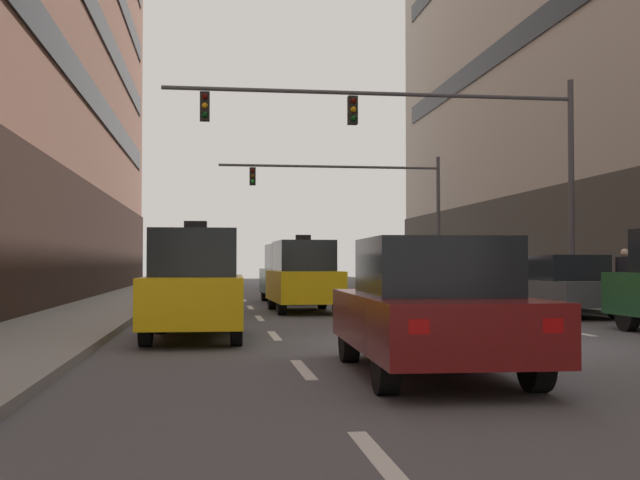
{
  "coord_description": "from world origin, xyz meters",
  "views": [
    {
      "loc": [
        -4.31,
        -13.66,
        1.43
      ],
      "look_at": [
        -0.87,
        11.73,
        2.17
      ],
      "focal_mm": 44.64,
      "sensor_mm": 36.0,
      "label": 1
    }
  ],
  "objects_px": {
    "car_parked_2": "(565,286)",
    "traffic_signal_0": "(433,139)",
    "taxi_driving_3": "(195,285)",
    "car_parked_3": "(481,280)",
    "car_driving_5": "(431,308)",
    "car_driving_4": "(382,282)",
    "pedestrian_1": "(625,275)",
    "taxi_driving_2": "(197,286)",
    "car_driving_0": "(290,273)",
    "taxi_driving_1": "(303,277)",
    "traffic_signal_1": "(371,196)"
  },
  "relations": [
    {
      "from": "car_parked_2",
      "to": "traffic_signal_0",
      "type": "relative_size",
      "value": 0.35
    },
    {
      "from": "car_parked_2",
      "to": "traffic_signal_0",
      "type": "height_order",
      "value": "traffic_signal_0"
    },
    {
      "from": "taxi_driving_3",
      "to": "car_parked_3",
      "type": "relative_size",
      "value": 0.93
    },
    {
      "from": "car_driving_5",
      "to": "car_driving_4",
      "type": "bearing_deg",
      "value": 79.82
    },
    {
      "from": "car_parked_2",
      "to": "pedestrian_1",
      "type": "distance_m",
      "value": 1.67
    },
    {
      "from": "taxi_driving_2",
      "to": "car_parked_2",
      "type": "bearing_deg",
      "value": -6.76
    },
    {
      "from": "taxi_driving_2",
      "to": "pedestrian_1",
      "type": "relative_size",
      "value": 2.68
    },
    {
      "from": "car_driving_4",
      "to": "pedestrian_1",
      "type": "relative_size",
      "value": 2.51
    },
    {
      "from": "car_driving_0",
      "to": "car_driving_5",
      "type": "bearing_deg",
      "value": -90.1
    },
    {
      "from": "car_parked_2",
      "to": "pedestrian_1",
      "type": "bearing_deg",
      "value": -6.89
    },
    {
      "from": "taxi_driving_1",
      "to": "pedestrian_1",
      "type": "relative_size",
      "value": 2.58
    },
    {
      "from": "taxi_driving_3",
      "to": "car_driving_5",
      "type": "bearing_deg",
      "value": -59.81
    },
    {
      "from": "car_driving_0",
      "to": "traffic_signal_0",
      "type": "relative_size",
      "value": 0.36
    },
    {
      "from": "car_driving_5",
      "to": "traffic_signal_1",
      "type": "xyz_separation_m",
      "value": [
        4.78,
        27.64,
        3.81
      ]
    },
    {
      "from": "taxi_driving_3",
      "to": "car_parked_2",
      "type": "xyz_separation_m",
      "value": [
        9.76,
        5.28,
        -0.21
      ]
    },
    {
      "from": "taxi_driving_1",
      "to": "traffic_signal_0",
      "type": "bearing_deg",
      "value": -1.58
    },
    {
      "from": "car_driving_4",
      "to": "taxi_driving_2",
      "type": "bearing_deg",
      "value": -138.67
    },
    {
      "from": "traffic_signal_0",
      "to": "pedestrian_1",
      "type": "xyz_separation_m",
      "value": [
        4.55,
        -2.8,
        -4.03
      ]
    },
    {
      "from": "car_parked_2",
      "to": "traffic_signal_0",
      "type": "xyz_separation_m",
      "value": [
        -2.91,
        2.6,
        4.34
      ]
    },
    {
      "from": "taxi_driving_1",
      "to": "car_driving_4",
      "type": "height_order",
      "value": "taxi_driving_1"
    },
    {
      "from": "taxi_driving_2",
      "to": "traffic_signal_0",
      "type": "height_order",
      "value": "traffic_signal_0"
    },
    {
      "from": "car_driving_5",
      "to": "car_driving_0",
      "type": "bearing_deg",
      "value": 89.9
    },
    {
      "from": "taxi_driving_1",
      "to": "car_driving_5",
      "type": "distance_m",
      "value": 13.28
    },
    {
      "from": "taxi_driving_1",
      "to": "taxi_driving_2",
      "type": "bearing_deg",
      "value": -153.25
    },
    {
      "from": "taxi_driving_1",
      "to": "car_driving_5",
      "type": "bearing_deg",
      "value": -89.46
    },
    {
      "from": "traffic_signal_1",
      "to": "taxi_driving_3",
      "type": "bearing_deg",
      "value": -109.36
    },
    {
      "from": "car_driving_0",
      "to": "taxi_driving_2",
      "type": "height_order",
      "value": "car_driving_0"
    },
    {
      "from": "car_parked_3",
      "to": "traffic_signal_0",
      "type": "height_order",
      "value": "traffic_signal_0"
    },
    {
      "from": "taxi_driving_3",
      "to": "traffic_signal_0",
      "type": "relative_size",
      "value": 0.34
    },
    {
      "from": "traffic_signal_1",
      "to": "taxi_driving_1",
      "type": "bearing_deg",
      "value": -108.84
    },
    {
      "from": "car_driving_0",
      "to": "car_parked_2",
      "type": "relative_size",
      "value": 1.0
    },
    {
      "from": "car_parked_3",
      "to": "traffic_signal_1",
      "type": "relative_size",
      "value": 0.43
    },
    {
      "from": "car_driving_5",
      "to": "car_parked_3",
      "type": "height_order",
      "value": "car_driving_5"
    },
    {
      "from": "car_driving_0",
      "to": "car_driving_4",
      "type": "xyz_separation_m",
      "value": [
        3.06,
        -1.69,
        -0.28
      ]
    },
    {
      "from": "car_driving_0",
      "to": "traffic_signal_1",
      "type": "xyz_separation_m",
      "value": [
        4.74,
        8.69,
        3.62
      ]
    },
    {
      "from": "car_parked_2",
      "to": "traffic_signal_0",
      "type": "bearing_deg",
      "value": 138.23
    },
    {
      "from": "taxi_driving_3",
      "to": "car_parked_2",
      "type": "relative_size",
      "value": 0.97
    },
    {
      "from": "taxi_driving_2",
      "to": "pedestrian_1",
      "type": "height_order",
      "value": "taxi_driving_2"
    },
    {
      "from": "car_driving_0",
      "to": "traffic_signal_0",
      "type": "xyz_separation_m",
      "value": [
        3.73,
        -5.78,
        4.1
      ]
    },
    {
      "from": "pedestrian_1",
      "to": "traffic_signal_1",
      "type": "bearing_deg",
      "value": 101.58
    },
    {
      "from": "car_driving_5",
      "to": "car_parked_2",
      "type": "relative_size",
      "value": 1.07
    },
    {
      "from": "car_parked_2",
      "to": "car_parked_3",
      "type": "xyz_separation_m",
      "value": [
        0.0,
        6.73,
        0.03
      ]
    },
    {
      "from": "taxi_driving_1",
      "to": "car_driving_0",
      "type": "bearing_deg",
      "value": 88.38
    },
    {
      "from": "traffic_signal_0",
      "to": "traffic_signal_1",
      "type": "relative_size",
      "value": 1.16
    },
    {
      "from": "taxi_driving_2",
      "to": "taxi_driving_3",
      "type": "height_order",
      "value": "taxi_driving_3"
    },
    {
      "from": "car_driving_5",
      "to": "traffic_signal_0",
      "type": "distance_m",
      "value": 14.36
    },
    {
      "from": "car_parked_2",
      "to": "traffic_signal_0",
      "type": "distance_m",
      "value": 5.84
    },
    {
      "from": "car_driving_4",
      "to": "car_parked_3",
      "type": "height_order",
      "value": "car_parked_3"
    },
    {
      "from": "car_driving_5",
      "to": "pedestrian_1",
      "type": "distance_m",
      "value": 13.29
    },
    {
      "from": "traffic_signal_0",
      "to": "car_driving_0",
      "type": "bearing_deg",
      "value": 122.85
    }
  ]
}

